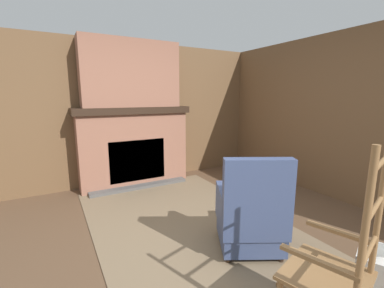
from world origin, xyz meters
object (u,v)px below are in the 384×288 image
(oil_lamp_vase, at_px, (97,102))
(storage_case, at_px, (163,102))
(rocking_chair, at_px, (334,278))
(firewood_stack, at_px, (258,184))
(armchair, at_px, (251,216))

(oil_lamp_vase, distance_m, storage_case, 1.13)
(rocking_chair, height_order, oil_lamp_vase, oil_lamp_vase)
(rocking_chair, xyz_separation_m, firewood_stack, (-2.20, 1.48, -0.33))
(rocking_chair, relative_size, storage_case, 5.65)
(oil_lamp_vase, relative_size, storage_case, 0.99)
(rocking_chair, height_order, firewood_stack, rocking_chair)
(armchair, distance_m, rocking_chair, 1.01)
(armchair, height_order, rocking_chair, rocking_chair)
(firewood_stack, distance_m, storage_case, 2.19)
(armchair, height_order, oil_lamp_vase, oil_lamp_vase)
(armchair, height_order, firewood_stack, armchair)
(storage_case, bearing_deg, oil_lamp_vase, -90.01)
(armchair, bearing_deg, firewood_stack, -18.04)
(rocking_chair, bearing_deg, armchair, -29.46)
(armchair, relative_size, firewood_stack, 2.23)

